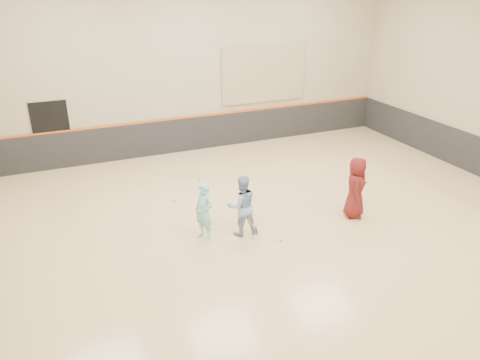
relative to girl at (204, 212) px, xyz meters
name	(u,v)px	position (x,y,z in m)	size (l,w,h in m)	color
room	(265,196)	(1.57, 0.01, 0.12)	(15.04, 12.04, 6.22)	tan
wainscot_back	(191,134)	(1.57, 5.98, -0.10)	(14.90, 0.04, 1.20)	#232326
accent_stripe	(190,117)	(1.57, 5.97, 0.52)	(14.90, 0.03, 0.06)	#D85914
acoustic_panel	(264,74)	(4.37, 5.96, 1.80)	(3.20, 0.08, 2.00)	tan
doorway	(52,136)	(-2.93, 5.99, 0.40)	(1.10, 0.05, 2.20)	black
girl	(204,212)	(0.00, 0.00, 0.00)	(0.51, 0.33, 1.39)	#7ED8DB
instructor	(242,206)	(0.89, -0.15, 0.05)	(0.73, 0.57, 1.50)	#84A0CD
young_man	(356,188)	(3.89, -0.43, 0.10)	(0.78, 0.51, 1.59)	#5D1616
held_racket	(254,220)	(1.09, -0.40, -0.24)	(0.42, 0.42, 0.48)	#C9DD30
spare_racket	(193,175)	(0.89, 3.63, -0.65)	(0.74, 0.74, 0.10)	yellow
ball_under_racket	(281,240)	(1.58, -0.84, -0.66)	(0.07, 0.07, 0.07)	yellow
ball_in_hand	(366,182)	(4.05, -0.60, 0.30)	(0.07, 0.07, 0.07)	#B1CF30
ball_beside_spare	(174,200)	(-0.13, 2.22, -0.66)	(0.07, 0.07, 0.07)	#BCD130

